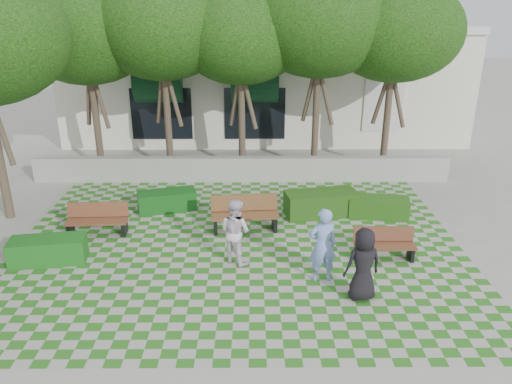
{
  "coord_description": "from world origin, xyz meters",
  "views": [
    {
      "loc": [
        0.42,
        -10.95,
        6.3
      ],
      "look_at": [
        0.5,
        1.5,
        1.4
      ],
      "focal_mm": 35.0,
      "sensor_mm": 36.0,
      "label": 1
    }
  ],
  "objects_px": {
    "hedge_midright": "(321,204)",
    "hedge_west": "(48,250)",
    "bench_east": "(384,244)",
    "person_blue": "(323,245)",
    "bench_mid": "(245,214)",
    "bench_west": "(97,220)",
    "hedge_east": "(378,207)",
    "hedge_midleft": "(167,201)",
    "person_white": "(235,231)",
    "person_dark": "(363,264)"
  },
  "relations": [
    {
      "from": "hedge_midleft",
      "to": "person_white",
      "type": "relative_size",
      "value": 1.04
    },
    {
      "from": "hedge_west",
      "to": "person_blue",
      "type": "xyz_separation_m",
      "value": [
        6.79,
        -0.93,
        0.6
      ]
    },
    {
      "from": "bench_mid",
      "to": "hedge_west",
      "type": "xyz_separation_m",
      "value": [
        -4.95,
        -1.84,
        -0.16
      ]
    },
    {
      "from": "hedge_east",
      "to": "hedge_midleft",
      "type": "xyz_separation_m",
      "value": [
        -6.53,
        0.55,
        0.0
      ]
    },
    {
      "from": "bench_east",
      "to": "bench_west",
      "type": "bearing_deg",
      "value": 169.92
    },
    {
      "from": "bench_east",
      "to": "person_blue",
      "type": "distance_m",
      "value": 2.11
    },
    {
      "from": "person_dark",
      "to": "hedge_midright",
      "type": "bearing_deg",
      "value": -99.72
    },
    {
      "from": "hedge_midright",
      "to": "hedge_west",
      "type": "bearing_deg",
      "value": -158.53
    },
    {
      "from": "bench_west",
      "to": "person_white",
      "type": "relative_size",
      "value": 1.01
    },
    {
      "from": "hedge_midright",
      "to": "hedge_midleft",
      "type": "xyz_separation_m",
      "value": [
        -4.79,
        0.42,
        -0.07
      ]
    },
    {
      "from": "bench_mid",
      "to": "person_dark",
      "type": "height_order",
      "value": "person_dark"
    },
    {
      "from": "bench_mid",
      "to": "hedge_east",
      "type": "height_order",
      "value": "bench_mid"
    },
    {
      "from": "hedge_west",
      "to": "person_dark",
      "type": "distance_m",
      "value": 7.79
    },
    {
      "from": "bench_west",
      "to": "hedge_east",
      "type": "xyz_separation_m",
      "value": [
        8.21,
        1.14,
        -0.12
      ]
    },
    {
      "from": "bench_east",
      "to": "hedge_west",
      "type": "height_order",
      "value": "bench_east"
    },
    {
      "from": "bench_mid",
      "to": "bench_east",
      "type": "bearing_deg",
      "value": -30.39
    },
    {
      "from": "person_dark",
      "to": "person_blue",
      "type": "bearing_deg",
      "value": -57.5
    },
    {
      "from": "bench_west",
      "to": "hedge_midleft",
      "type": "bearing_deg",
      "value": 42.41
    },
    {
      "from": "bench_mid",
      "to": "person_blue",
      "type": "bearing_deg",
      "value": -61.27
    },
    {
      "from": "hedge_east",
      "to": "person_blue",
      "type": "height_order",
      "value": "person_blue"
    },
    {
      "from": "hedge_west",
      "to": "person_dark",
      "type": "relative_size",
      "value": 1.09
    },
    {
      "from": "bench_east",
      "to": "person_blue",
      "type": "bearing_deg",
      "value": -148.0
    },
    {
      "from": "person_white",
      "to": "bench_east",
      "type": "bearing_deg",
      "value": -140.21
    },
    {
      "from": "bench_west",
      "to": "person_white",
      "type": "bearing_deg",
      "value": -24.96
    },
    {
      "from": "person_blue",
      "to": "bench_east",
      "type": "bearing_deg",
      "value": -158.66
    },
    {
      "from": "bench_mid",
      "to": "hedge_west",
      "type": "bearing_deg",
      "value": -164.49
    },
    {
      "from": "bench_west",
      "to": "hedge_east",
      "type": "distance_m",
      "value": 8.29
    },
    {
      "from": "bench_west",
      "to": "person_dark",
      "type": "relative_size",
      "value": 1.02
    },
    {
      "from": "hedge_west",
      "to": "person_dark",
      "type": "height_order",
      "value": "person_dark"
    },
    {
      "from": "hedge_midleft",
      "to": "person_blue",
      "type": "bearing_deg",
      "value": -44.26
    },
    {
      "from": "person_blue",
      "to": "bench_mid",
      "type": "bearing_deg",
      "value": -66.45
    },
    {
      "from": "hedge_west",
      "to": "hedge_midright",
      "type": "bearing_deg",
      "value": 21.47
    },
    {
      "from": "hedge_east",
      "to": "person_white",
      "type": "xyz_separation_m",
      "value": [
        -4.27,
        -2.75,
        0.54
      ]
    },
    {
      "from": "hedge_midright",
      "to": "hedge_midleft",
      "type": "relative_size",
      "value": 1.22
    },
    {
      "from": "person_blue",
      "to": "person_white",
      "type": "xyz_separation_m",
      "value": [
        -2.06,
        0.91,
        -0.07
      ]
    },
    {
      "from": "hedge_midright",
      "to": "person_dark",
      "type": "xyz_separation_m",
      "value": [
        0.32,
        -4.54,
        0.47
      ]
    },
    {
      "from": "hedge_east",
      "to": "person_blue",
      "type": "xyz_separation_m",
      "value": [
        -2.21,
        -3.66,
        0.61
      ]
    },
    {
      "from": "person_blue",
      "to": "person_dark",
      "type": "bearing_deg",
      "value": 126.13
    },
    {
      "from": "hedge_midright",
      "to": "bench_west",
      "type": "bearing_deg",
      "value": -168.9
    },
    {
      "from": "hedge_east",
      "to": "person_dark",
      "type": "distance_m",
      "value": 4.67
    },
    {
      "from": "bench_east",
      "to": "person_white",
      "type": "relative_size",
      "value": 0.91
    },
    {
      "from": "bench_east",
      "to": "hedge_east",
      "type": "height_order",
      "value": "bench_east"
    },
    {
      "from": "bench_west",
      "to": "bench_mid",
      "type": "bearing_deg",
      "value": 0.79
    },
    {
      "from": "person_white",
      "to": "hedge_midright",
      "type": "bearing_deg",
      "value": -93.86
    },
    {
      "from": "person_dark",
      "to": "hedge_midleft",
      "type": "bearing_deg",
      "value": -57.94
    },
    {
      "from": "bench_west",
      "to": "hedge_midright",
      "type": "distance_m",
      "value": 6.59
    },
    {
      "from": "bench_mid",
      "to": "hedge_east",
      "type": "relative_size",
      "value": 1.1
    },
    {
      "from": "bench_east",
      "to": "person_blue",
      "type": "height_order",
      "value": "person_blue"
    },
    {
      "from": "bench_east",
      "to": "hedge_midleft",
      "type": "relative_size",
      "value": 0.87
    },
    {
      "from": "hedge_midleft",
      "to": "bench_east",
      "type": "bearing_deg",
      "value": -27.41
    }
  ]
}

